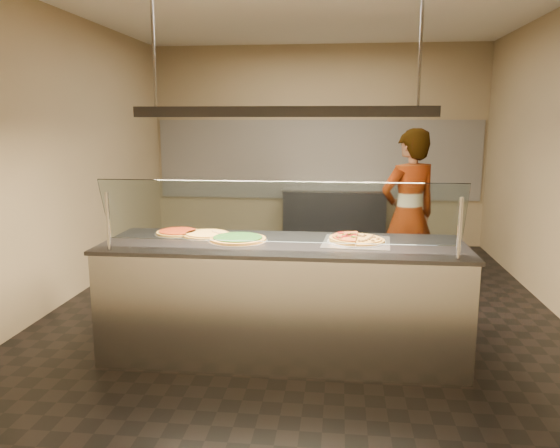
# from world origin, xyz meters

# --- Properties ---
(ground) EXTENTS (5.00, 6.00, 0.02)m
(ground) POSITION_xyz_m (0.00, 0.00, -0.01)
(ground) COLOR black
(ground) RESTS_ON ground
(wall_back) EXTENTS (5.00, 0.02, 3.00)m
(wall_back) POSITION_xyz_m (0.00, 3.01, 1.50)
(wall_back) COLOR tan
(wall_back) RESTS_ON ground
(wall_front) EXTENTS (5.00, 0.02, 3.00)m
(wall_front) POSITION_xyz_m (0.00, -3.01, 1.50)
(wall_front) COLOR tan
(wall_front) RESTS_ON ground
(wall_left) EXTENTS (0.02, 6.00, 3.00)m
(wall_left) POSITION_xyz_m (-2.51, 0.00, 1.50)
(wall_left) COLOR tan
(wall_left) RESTS_ON ground
(tile_band) EXTENTS (4.90, 0.02, 1.20)m
(tile_band) POSITION_xyz_m (0.00, 2.98, 1.30)
(tile_band) COLOR silver
(tile_band) RESTS_ON wall_back
(serving_counter) EXTENTS (2.87, 0.94, 0.93)m
(serving_counter) POSITION_xyz_m (-0.08, -1.18, 0.47)
(serving_counter) COLOR #B7B7BC
(serving_counter) RESTS_ON ground
(sneeze_guard) EXTENTS (2.63, 0.18, 0.54)m
(sneeze_guard) POSITION_xyz_m (-0.08, -1.53, 1.23)
(sneeze_guard) COLOR #B7B7BC
(sneeze_guard) RESTS_ON serving_counter
(perforated_tray) EXTENTS (0.56, 0.56, 0.01)m
(perforated_tray) POSITION_xyz_m (0.50, -1.11, 0.94)
(perforated_tray) COLOR silver
(perforated_tray) RESTS_ON serving_counter
(half_pizza_pepperoni) EXTENTS (0.25, 0.45, 0.05)m
(half_pizza_pepperoni) POSITION_xyz_m (0.39, -1.11, 0.96)
(half_pizza_pepperoni) COLOR #916123
(half_pizza_pepperoni) RESTS_ON perforated_tray
(half_pizza_sausage) EXTENTS (0.25, 0.45, 0.04)m
(half_pizza_sausage) POSITION_xyz_m (0.60, -1.11, 0.96)
(half_pizza_sausage) COLOR #916123
(half_pizza_sausage) RESTS_ON perforated_tray
(pizza_spinach) EXTENTS (0.48, 0.48, 0.03)m
(pizza_spinach) POSITION_xyz_m (-0.45, -1.16, 0.95)
(pizza_spinach) COLOR silver
(pizza_spinach) RESTS_ON serving_counter
(pizza_cheese) EXTENTS (0.42, 0.42, 0.03)m
(pizza_cheese) POSITION_xyz_m (-0.75, -1.01, 0.94)
(pizza_cheese) COLOR silver
(pizza_cheese) RESTS_ON serving_counter
(pizza_tomato) EXTENTS (0.39, 0.39, 0.03)m
(pizza_tomato) POSITION_xyz_m (-1.02, -0.94, 0.94)
(pizza_tomato) COLOR silver
(pizza_tomato) RESTS_ON serving_counter
(pizza_spatula) EXTENTS (0.28, 0.17, 0.02)m
(pizza_spatula) POSITION_xyz_m (-0.60, -1.00, 0.96)
(pizza_spatula) COLOR #B7B7BC
(pizza_spatula) RESTS_ON pizza_spinach
(prep_table) EXTENTS (1.49, 0.74, 0.93)m
(prep_table) POSITION_xyz_m (0.28, 2.55, 0.47)
(prep_table) COLOR #39393F
(prep_table) RESTS_ON ground
(worker) EXTENTS (0.79, 0.69, 1.81)m
(worker) POSITION_xyz_m (1.08, 0.40, 0.90)
(worker) COLOR black
(worker) RESTS_ON ground
(heat_lamp_housing) EXTENTS (2.30, 0.18, 0.08)m
(heat_lamp_housing) POSITION_xyz_m (-0.08, -1.18, 1.95)
(heat_lamp_housing) COLOR #39393F
(heat_lamp_housing) RESTS_ON ceiling
(lamp_rod_left) EXTENTS (0.02, 0.02, 1.01)m
(lamp_rod_left) POSITION_xyz_m (-1.08, -1.18, 2.50)
(lamp_rod_left) COLOR #B7B7BC
(lamp_rod_left) RESTS_ON ceiling
(lamp_rod_right) EXTENTS (0.02, 0.02, 1.01)m
(lamp_rod_right) POSITION_xyz_m (0.92, -1.18, 2.50)
(lamp_rod_right) COLOR #B7B7BC
(lamp_rod_right) RESTS_ON ceiling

